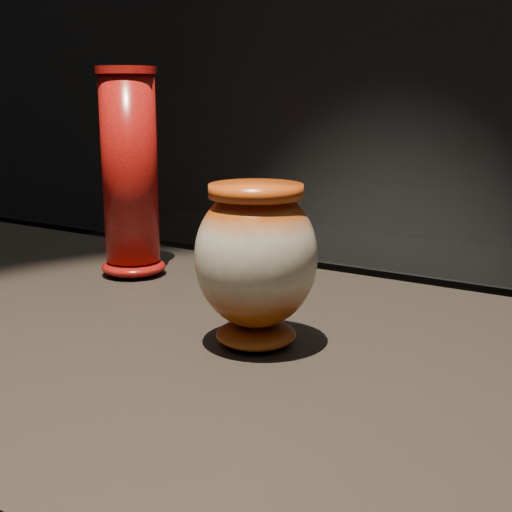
% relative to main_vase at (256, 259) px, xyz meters
% --- Properties ---
extents(main_vase, '(0.17, 0.17, 0.20)m').
position_rel_main_vase_xyz_m(main_vase, '(0.00, 0.00, 0.00)').
color(main_vase, '#81360B').
rests_on(main_vase, display_plinth).
extents(tall_vase, '(0.14, 0.14, 0.35)m').
position_rel_main_vase_xyz_m(tall_vase, '(-0.37, 0.18, 0.06)').
color(tall_vase, red).
rests_on(tall_vase, display_plinth).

